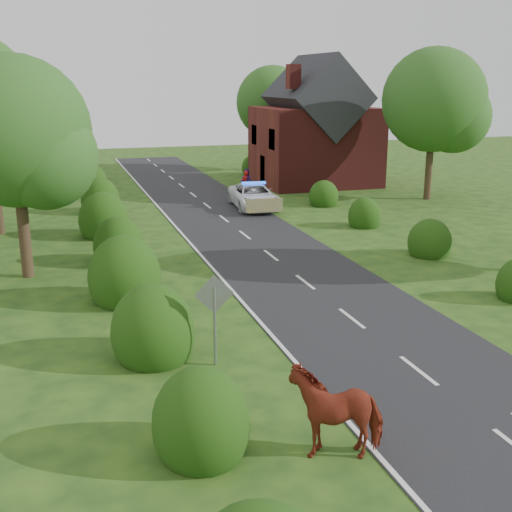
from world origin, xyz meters
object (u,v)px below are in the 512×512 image
object	(u,v)px
road_sign	(214,307)
cow	(336,414)
pedestrian_red	(245,183)
police_van	(254,196)
pedestrian_purple	(246,182)

from	to	relation	value
road_sign	cow	xyz separation A→B (m)	(1.39, -4.66, -0.88)
cow	pedestrian_red	bearing A→B (deg)	179.55
police_van	pedestrian_red	distance (m)	4.30
road_sign	police_van	size ratio (longest dim) A/B	0.47
cow	police_van	world-z (taller)	police_van
pedestrian_purple	road_sign	bearing A→B (deg)	110.06
pedestrian_red	road_sign	bearing A→B (deg)	48.85
pedestrian_red	cow	bearing A→B (deg)	54.17
pedestrian_red	pedestrian_purple	xyz separation A→B (m)	(0.10, 0.16, 0.05)
cow	road_sign	bearing A→B (deg)	-150.66
police_van	pedestrian_purple	distance (m)	4.48
road_sign	pedestrian_purple	bearing A→B (deg)	71.44
cow	police_van	size ratio (longest dim) A/B	0.41
cow	police_van	bearing A→B (deg)	179.04
police_van	road_sign	bearing A→B (deg)	-105.87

